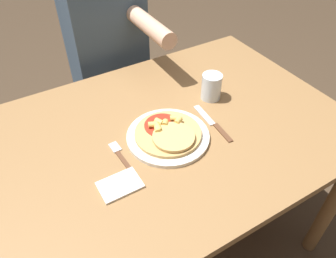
# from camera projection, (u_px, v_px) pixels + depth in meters

# --- Properties ---
(ground_plane) EXTENTS (8.00, 8.00, 0.00)m
(ground_plane) POSITION_uv_depth(u_px,v_px,m) (167.00, 239.00, 1.64)
(ground_plane) COLOR #423323
(dining_table) EXTENTS (1.29, 0.89, 0.74)m
(dining_table) POSITION_uv_depth(u_px,v_px,m) (167.00, 149.00, 1.21)
(dining_table) COLOR olive
(dining_table) RESTS_ON ground_plane
(plate) EXTENTS (0.28, 0.28, 0.01)m
(plate) POSITION_uv_depth(u_px,v_px,m) (168.00, 136.00, 1.11)
(plate) COLOR silver
(plate) RESTS_ON dining_table
(pizza) EXTENTS (0.23, 0.23, 0.04)m
(pizza) POSITION_uv_depth(u_px,v_px,m) (169.00, 133.00, 1.09)
(pizza) COLOR tan
(pizza) RESTS_ON plate
(fork) EXTENTS (0.03, 0.18, 0.00)m
(fork) POSITION_uv_depth(u_px,v_px,m) (122.00, 157.00, 1.04)
(fork) COLOR brown
(fork) RESTS_ON dining_table
(knife) EXTENTS (0.03, 0.22, 0.00)m
(knife) POSITION_uv_depth(u_px,v_px,m) (213.00, 123.00, 1.16)
(knife) COLOR brown
(knife) RESTS_ON dining_table
(drinking_glass) EXTENTS (0.08, 0.08, 0.10)m
(drinking_glass) POSITION_uv_depth(u_px,v_px,m) (211.00, 87.00, 1.25)
(drinking_glass) COLOR silver
(drinking_glass) RESTS_ON dining_table
(napkin) EXTENTS (0.12, 0.09, 0.01)m
(napkin) POSITION_uv_depth(u_px,v_px,m) (120.00, 185.00, 0.96)
(napkin) COLOR silver
(napkin) RESTS_ON dining_table
(person_diner) EXTENTS (0.34, 0.52, 1.24)m
(person_diner) POSITION_uv_depth(u_px,v_px,m) (109.00, 53.00, 1.58)
(person_diner) COLOR #2D2D38
(person_diner) RESTS_ON ground_plane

